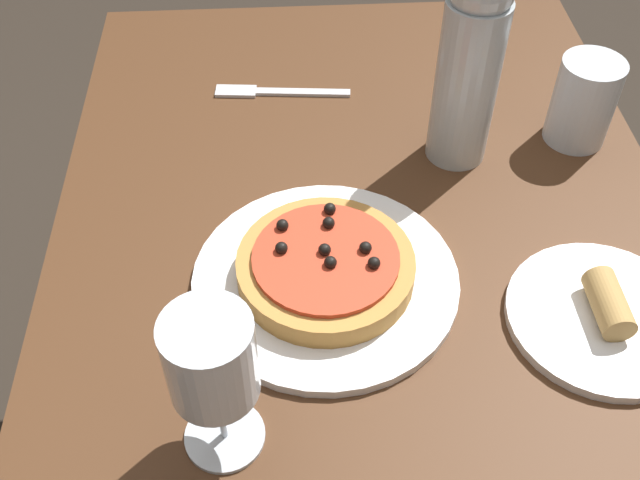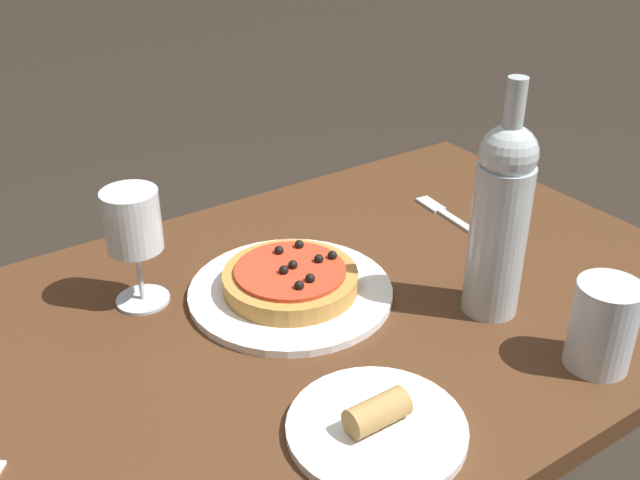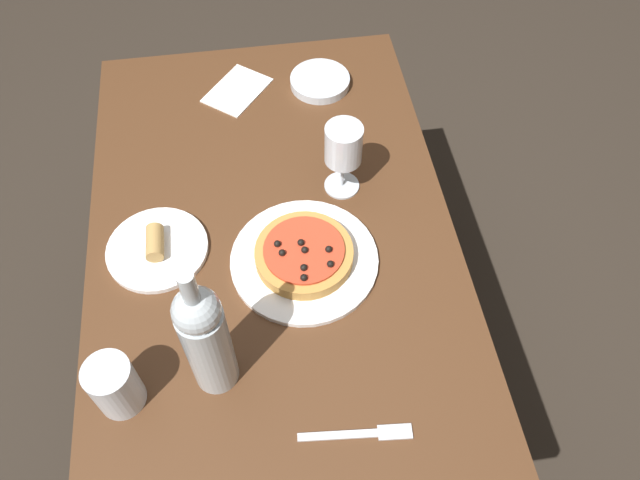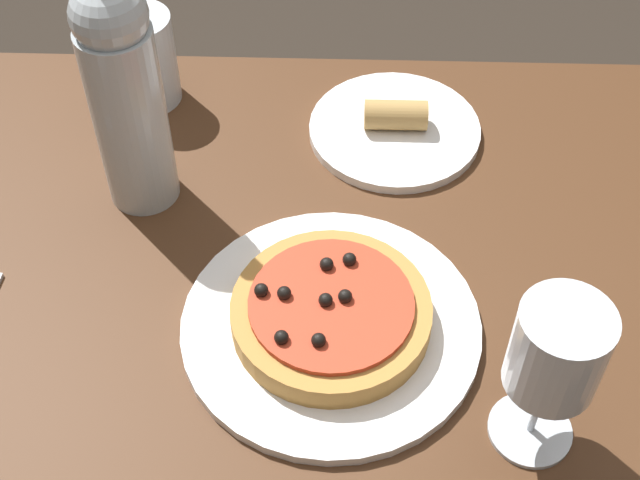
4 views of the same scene
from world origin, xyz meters
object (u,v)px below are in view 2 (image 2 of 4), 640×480
object	(u,v)px
fork	(449,216)
side_plate	(377,426)
wine_bottle	(500,217)
water_cup	(603,326)
pizza	(291,279)
dining_table	(288,381)
dinner_plate	(291,292)
wine_glass	(133,225)

from	to	relation	value
fork	side_plate	xyz separation A→B (m)	(-0.43, -0.35, 0.01)
wine_bottle	water_cup	size ratio (longest dim) A/B	2.84
pizza	dining_table	bearing A→B (deg)	-127.47
pizza	wine_bottle	bearing A→B (deg)	-40.89
dining_table	pizza	distance (m)	0.15
dining_table	pizza	xyz separation A→B (m)	(0.04, 0.06, 0.13)
wine_bottle	water_cup	bearing A→B (deg)	-82.60
dinner_plate	fork	bearing A→B (deg)	8.20
wine_bottle	dining_table	bearing A→B (deg)	153.47
water_cup	fork	distance (m)	0.43
water_cup	side_plate	distance (m)	0.32
dining_table	fork	xyz separation A→B (m)	(0.41, 0.11, 0.10)
wine_glass	fork	size ratio (longest dim) A/B	0.89
dining_table	dinner_plate	world-z (taller)	dinner_plate
wine_bottle	fork	distance (m)	0.32
pizza	side_plate	xyz separation A→B (m)	(-0.07, -0.29, -0.02)
dinner_plate	dining_table	bearing A→B (deg)	-127.25
dining_table	water_cup	bearing A→B (deg)	-46.48
dinner_plate	fork	xyz separation A→B (m)	(0.36, 0.05, -0.00)
fork	side_plate	bearing A→B (deg)	133.79
dining_table	dinner_plate	bearing A→B (deg)	52.75
wine_glass	dining_table	bearing A→B (deg)	-49.53
dinner_plate	wine_glass	xyz separation A→B (m)	(-0.19, 0.11, 0.12)
dinner_plate	side_plate	distance (m)	0.30
dining_table	side_plate	xyz separation A→B (m)	(-0.03, -0.24, 0.11)
fork	water_cup	bearing A→B (deg)	168.07
wine_glass	water_cup	distance (m)	0.63
wine_bottle	side_plate	size ratio (longest dim) A/B	1.63
wine_glass	wine_bottle	xyz separation A→B (m)	(0.40, -0.30, 0.02)
dining_table	dinner_plate	distance (m)	0.13
dinner_plate	wine_glass	distance (m)	0.25
dining_table	wine_bottle	world-z (taller)	wine_bottle
dinner_plate	pizza	size ratio (longest dim) A/B	1.52
wine_glass	side_plate	xyz separation A→B (m)	(0.11, -0.40, -0.12)
dining_table	water_cup	size ratio (longest dim) A/B	10.95
dining_table	wine_glass	xyz separation A→B (m)	(-0.14, 0.17, 0.23)
fork	side_plate	world-z (taller)	side_plate
fork	wine_glass	bearing A→B (deg)	89.35
dinner_plate	fork	size ratio (longest dim) A/B	1.52
pizza	wine_bottle	size ratio (longest dim) A/B	0.58
side_plate	wine_glass	bearing A→B (deg)	105.85
wine_bottle	water_cup	xyz separation A→B (m)	(0.02, -0.17, -0.09)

